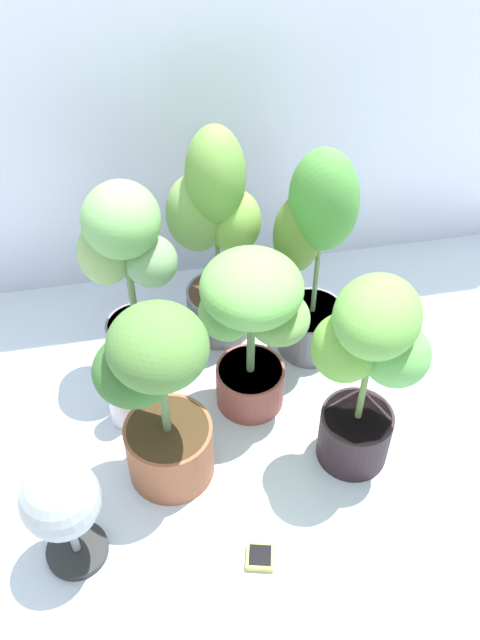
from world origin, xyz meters
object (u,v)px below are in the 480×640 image
Objects in this scene: nutrient_bottle at (122,397)px; potted_plant_front_right at (367,367)px; hygrometer_box at (260,557)px; potted_plant_back_center at (214,230)px; potted_plant_back_right at (314,252)px; potted_plant_center at (252,320)px; potted_plant_front_left at (157,394)px; floor_fan at (62,504)px; potted_plant_back_left at (128,270)px.

potted_plant_front_right is at bearing -20.80° from nutrient_bottle.
potted_plant_back_center is at bearing 102.29° from hygrometer_box.
potted_plant_front_right is (0.03, -0.49, -0.02)m from potted_plant_back_right.
potted_plant_front_right is 7.61× the size of hygrometer_box.
nutrient_bottle is at bearing -135.57° from potted_plant_back_center.
potted_plant_back_right is 0.34m from potted_plant_back_center.
potted_plant_center is 6.50× the size of hygrometer_box.
hygrometer_box is (-0.37, -0.31, -0.42)m from potted_plant_front_right.
potted_plant_center is (0.32, 0.22, 0.02)m from potted_plant_front_left.
potted_plant_front_right reaches higher than floor_fan.
nutrient_bottle is (-0.43, -0.01, -0.28)m from potted_plant_center.
potted_plant_back_center is 0.37m from potted_plant_center.
potted_plant_front_left is at bearing -113.81° from potted_plant_back_center.
nutrient_bottle is (0.17, 0.46, -0.16)m from floor_fan.
potted_plant_center is 0.51m from nutrient_bottle.
potted_plant_back_center is 0.72m from potted_plant_front_right.
potted_plant_center is 0.39m from potted_plant_front_right.
nutrient_bottle is at bearing 118.00° from potted_plant_front_left.
potted_plant_back_center is (0.26, 0.58, 0.10)m from potted_plant_front_left.
potted_plant_back_right is 2.07× the size of floor_fan.
floor_fan reaches higher than hygrometer_box.
potted_plant_back_center reaches higher than floor_fan.
nutrient_bottle is (-0.71, 0.27, -0.31)m from potted_plant_front_right.
potted_plant_center is (0.06, -0.36, -0.08)m from potted_plant_back_center.
potted_plant_back_right is 0.97m from hygrometer_box.
potted_plant_front_left is at bearing -84.84° from potted_plant_back_left.
hygrometer_box is 0.39× the size of nutrient_bottle.
potted_plant_front_left is 7.13× the size of hygrometer_box.
potted_plant_front_right is at bearing 53.87° from hygrometer_box.
floor_fan is (-0.52, 0.12, 0.26)m from hygrometer_box.
hygrometer_box is at bearing -140.08° from potted_plant_front_right.
potted_plant_back_center is 1.16× the size of potted_plant_front_right.
potted_plant_front_left reaches higher than hygrometer_box.
potted_plant_front_left is 0.60m from potted_plant_front_right.
hygrometer_box is (-0.33, -0.80, -0.44)m from potted_plant_back_right.
hygrometer_box is (-0.03, -0.94, -0.46)m from potted_plant_back_center.
hygrometer_box is 0.24× the size of floor_fan.
potted_plant_center reaches higher than floor_fan.
potted_plant_back_left is at bearing 141.33° from potted_plant_front_right.
potted_plant_front_left is at bearing 174.98° from potted_plant_front_right.
floor_fan is 0.51m from nutrient_bottle.
potted_plant_back_left reaches higher than nutrient_bottle.
potted_plant_back_center is 2.12× the size of floor_fan.
potted_plant_front_left is 0.56m from hygrometer_box.
potted_plant_back_left is 0.47m from potted_plant_front_left.
potted_plant_front_left is at bearing 136.76° from hygrometer_box.
potted_plant_back_right is (0.61, -0.02, 0.00)m from potted_plant_back_left.
potted_plant_center is 0.70m from hygrometer_box.
hygrometer_box is at bearing -58.96° from nutrient_bottle.
nutrient_bottle is at bearing -107.31° from potted_plant_back_left.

